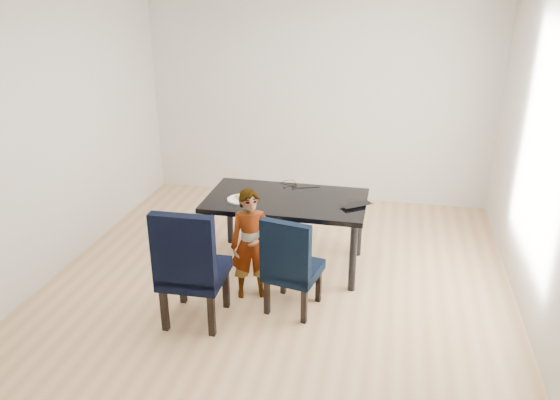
% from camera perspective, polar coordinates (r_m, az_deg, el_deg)
% --- Properties ---
extents(floor, '(4.50, 5.00, 0.01)m').
position_cam_1_polar(floor, '(5.38, -0.45, -9.26)').
color(floor, tan).
rests_on(floor, ground).
extents(wall_back, '(4.50, 0.01, 2.70)m').
position_cam_1_polar(wall_back, '(7.20, 3.94, 10.54)').
color(wall_back, silver).
rests_on(wall_back, ground).
extents(wall_front, '(4.50, 0.01, 2.70)m').
position_cam_1_polar(wall_front, '(2.65, -12.70, -11.75)').
color(wall_front, silver).
rests_on(wall_front, ground).
extents(wall_left, '(0.01, 5.00, 2.70)m').
position_cam_1_polar(wall_left, '(5.73, -23.22, 5.70)').
color(wall_left, white).
rests_on(wall_left, ground).
extents(wall_right, '(0.01, 5.00, 2.70)m').
position_cam_1_polar(wall_right, '(4.87, 26.40, 2.46)').
color(wall_right, white).
rests_on(wall_right, ground).
extents(dining_table, '(1.60, 0.90, 0.75)m').
position_cam_1_polar(dining_table, '(5.63, 0.64, -3.35)').
color(dining_table, black).
rests_on(dining_table, floor).
extents(chair_left, '(0.54, 0.56, 1.09)m').
position_cam_1_polar(chair_left, '(4.74, -8.98, -6.55)').
color(chair_left, black).
rests_on(chair_left, floor).
extents(chair_right, '(0.53, 0.54, 0.93)m').
position_cam_1_polar(chair_right, '(4.87, 1.43, -6.51)').
color(chair_right, black).
rests_on(chair_right, floor).
extents(child, '(0.45, 0.37, 1.06)m').
position_cam_1_polar(child, '(5.03, -3.05, -4.66)').
color(child, orange).
rests_on(child, floor).
extents(plate, '(0.33, 0.33, 0.01)m').
position_cam_1_polar(plate, '(5.44, -4.18, 0.07)').
color(plate, white).
rests_on(plate, dining_table).
extents(sandwich, '(0.14, 0.10, 0.05)m').
position_cam_1_polar(sandwich, '(5.42, -4.13, 0.38)').
color(sandwich, gold).
rests_on(sandwich, plate).
extents(laptop, '(0.36, 0.34, 0.02)m').
position_cam_1_polar(laptop, '(5.36, 7.74, -0.37)').
color(laptop, black).
rests_on(laptop, dining_table).
extents(cable_tangle, '(0.16, 0.16, 0.01)m').
position_cam_1_polar(cable_tangle, '(5.76, 1.06, 1.37)').
color(cable_tangle, black).
rests_on(cable_tangle, dining_table).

